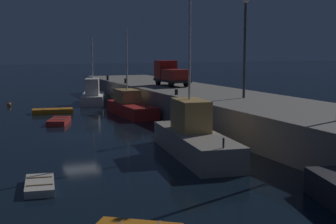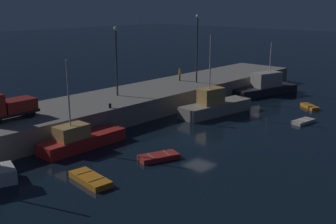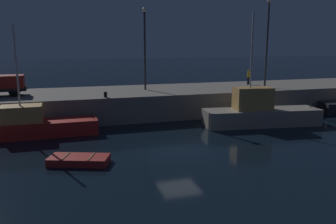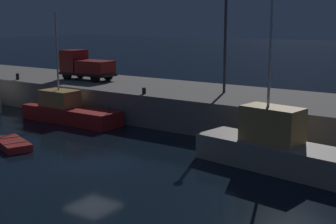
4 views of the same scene
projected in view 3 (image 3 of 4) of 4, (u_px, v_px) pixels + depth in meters
The scene contains 9 objects.
ground_plane at pixel (179, 151), 21.31m from camera, with size 320.00×320.00×0.00m, color black.
pier_quay at pixel (136, 102), 32.91m from camera, with size 66.91×8.78×2.30m.
fishing_boat_blue at pixel (260, 113), 28.10m from camera, with size 9.90×3.81×9.22m.
fishing_boat_orange at pixel (36, 125), 24.77m from camera, with size 8.30×2.42×8.05m.
rowboat_white_mid at pixel (79, 160), 19.02m from camera, with size 3.61×2.52×0.47m.
lamp_post_west at pixel (145, 42), 32.30m from camera, with size 0.44×0.44×7.80m.
lamp_post_east at pixel (267, 37), 34.23m from camera, with size 0.44×0.44×8.87m.
dockworker at pixel (249, 76), 37.31m from camera, with size 0.43×0.43×1.70m.
bollard_central at pixel (105, 95), 28.18m from camera, with size 0.28×0.28×0.46m, color black.
Camera 3 is at (-6.75, -19.29, 6.55)m, focal length 36.07 mm.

